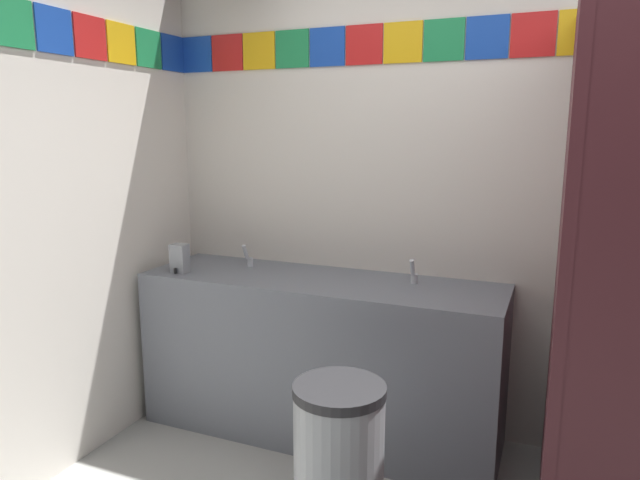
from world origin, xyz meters
name	(u,v)px	position (x,y,z in m)	size (l,w,h in m)	color
wall_back	(502,182)	(0.00, 1.44, 1.39)	(3.77, 0.09, 2.77)	silver
vanity_counter	(320,355)	(-0.87, 1.11, 0.45)	(1.93, 0.58, 0.88)	slate
faucet_left	(248,258)	(-1.35, 1.20, 0.93)	(0.04, 0.10, 0.14)	silver
faucet_right	(413,274)	(-0.39, 1.20, 0.93)	(0.04, 0.10, 0.14)	silver
soap_dispenser	(180,259)	(-1.64, 0.94, 0.96)	(0.09, 0.09, 0.16)	gray
stall_divider	(616,304)	(0.47, 0.47, 1.08)	(0.92, 1.36, 2.16)	#471E23
trash_bin	(339,465)	(-0.46, 0.34, 0.34)	(0.37, 0.37, 0.68)	#999EA3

